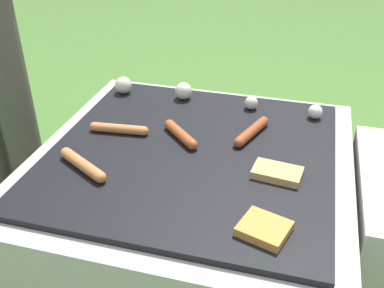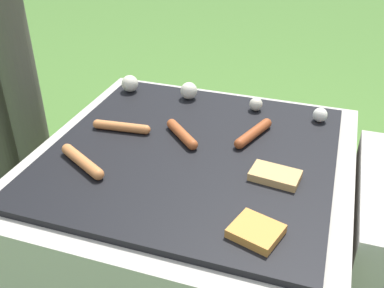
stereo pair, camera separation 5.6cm
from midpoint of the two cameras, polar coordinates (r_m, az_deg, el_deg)
name	(u,v)px [view 1 (the left image)]	position (r m, az deg, el deg)	size (l,w,h in m)	color
ground_plane	(192,258)	(1.47, -1.14, -14.34)	(14.00, 14.00, 0.00)	#47702D
grill	(192,209)	(1.33, -1.23, -8.30)	(0.85, 0.85, 0.40)	#B2AA9E
sausage_front_center	(119,129)	(1.30, -10.48, 1.90)	(0.17, 0.04, 0.03)	#C6753D
sausage_back_center	(180,134)	(1.25, -2.76, 1.24)	(0.12, 0.12, 0.03)	#A34C23
sausage_back_right	(83,165)	(1.16, -15.07, -2.56)	(0.16, 0.11, 0.03)	#C6753D
sausage_mid_right	(252,131)	(1.27, 6.33, 1.58)	(0.08, 0.17, 0.03)	#93421E
bread_slice_center	(264,229)	(0.95, 7.46, -10.64)	(0.12, 0.11, 0.02)	#D18438
bread_slice_right	(277,173)	(1.12, 9.35, -3.63)	(0.13, 0.09, 0.02)	tan
mushroom_row	(190,93)	(1.46, -1.33, 6.42)	(0.68, 0.07, 0.06)	beige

